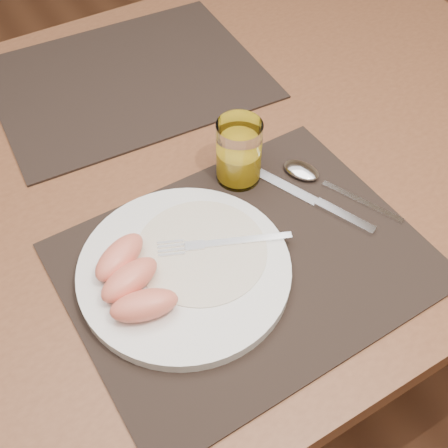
% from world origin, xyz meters
% --- Properties ---
extents(ground, '(5.00, 5.00, 0.00)m').
position_xyz_m(ground, '(0.00, 0.00, 0.00)').
color(ground, brown).
rests_on(ground, ground).
extents(table, '(1.40, 0.90, 0.75)m').
position_xyz_m(table, '(0.00, 0.00, 0.67)').
color(table, brown).
rests_on(table, ground).
extents(placemat_near, '(0.46, 0.36, 0.00)m').
position_xyz_m(placemat_near, '(-0.00, -0.22, 0.75)').
color(placemat_near, black).
rests_on(placemat_near, table).
extents(placemat_far, '(0.47, 0.37, 0.00)m').
position_xyz_m(placemat_far, '(0.03, 0.22, 0.75)').
color(placemat_far, black).
rests_on(placemat_far, table).
extents(plate, '(0.27, 0.27, 0.02)m').
position_xyz_m(plate, '(-0.08, -0.20, 0.76)').
color(plate, white).
rests_on(plate, placemat_near).
extents(plate_dressing, '(0.17, 0.17, 0.00)m').
position_xyz_m(plate_dressing, '(-0.05, -0.19, 0.77)').
color(plate_dressing, white).
rests_on(plate_dressing, plate).
extents(fork, '(0.17, 0.08, 0.00)m').
position_xyz_m(fork, '(-0.03, -0.18, 0.77)').
color(fork, silver).
rests_on(fork, plate).
extents(knife, '(0.10, 0.21, 0.01)m').
position_xyz_m(knife, '(0.13, -0.18, 0.76)').
color(knife, silver).
rests_on(knife, placemat_near).
extents(spoon, '(0.10, 0.18, 0.01)m').
position_xyz_m(spoon, '(0.16, -0.14, 0.76)').
color(spoon, silver).
rests_on(spoon, placemat_near).
extents(juice_glass, '(0.06, 0.06, 0.10)m').
position_xyz_m(juice_glass, '(0.07, -0.08, 0.80)').
color(juice_glass, white).
rests_on(juice_glass, placemat_near).
extents(grapefruit_wedges, '(0.09, 0.14, 0.03)m').
position_xyz_m(grapefruit_wedges, '(-0.15, -0.19, 0.79)').
color(grapefruit_wedges, '#ED7D60').
rests_on(grapefruit_wedges, plate).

